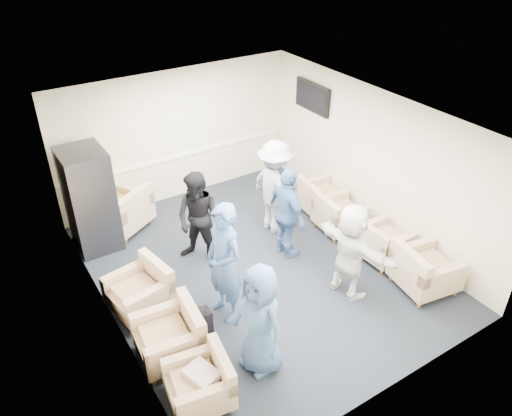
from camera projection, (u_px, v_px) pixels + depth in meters
floor at (258, 267)px, 8.60m from camera, size 6.00×6.00×0.00m
ceiling at (258, 120)px, 7.17m from camera, size 6.00×6.00×0.00m
back_wall at (178, 136)px, 10.03m from camera, size 5.00×0.02×2.70m
front_wall at (398, 314)px, 5.74m from camera, size 5.00×0.02×2.70m
left_wall at (103, 252)px, 6.75m from camera, size 0.02×6.00×2.70m
right_wall at (374, 162)px, 9.02m from camera, size 0.02×6.00×2.70m
chair_rail at (180, 156)px, 10.26m from camera, size 4.98×0.04×0.06m
tv at (312, 97)px, 9.91m from camera, size 0.10×1.00×0.58m
armchair_left_near at (203, 384)px, 6.18m from camera, size 0.86×0.86×0.60m
armchair_left_mid at (173, 337)px, 6.79m from camera, size 0.92×0.92×0.67m
armchair_left_far at (143, 292)px, 7.59m from camera, size 0.95×0.95×0.66m
armchair_right_near at (423, 271)px, 7.97m from camera, size 0.99×0.99×0.69m
armchair_right_midnear at (381, 244)px, 8.66m from camera, size 0.82×0.82×0.63m
armchair_right_midfar at (337, 216)px, 9.41m from camera, size 0.86×0.86×0.64m
armchair_right_far at (319, 198)px, 9.98m from camera, size 0.85×0.85×0.62m
armchair_corner at (123, 212)px, 9.42m from camera, size 1.28×1.28×0.75m
vending_machine at (90, 199)px, 8.72m from camera, size 0.76×0.89×1.88m
backpack at (201, 320)px, 7.17m from camera, size 0.30×0.21×0.50m
pillow at (202, 375)px, 6.11m from camera, size 0.42×0.48×0.12m
person_front_left at (260, 320)px, 6.38m from camera, size 0.64×0.88×1.66m
person_mid_left at (224, 263)px, 7.16m from camera, size 0.54×0.75×1.92m
person_back_left at (199, 219)px, 8.34m from camera, size 1.00×1.04×1.70m
person_back_right at (275, 188)px, 9.12m from camera, size 0.75×1.22×1.82m
person_mid_right at (288, 214)px, 8.49m from camera, size 0.46×1.01×1.69m
person_front_right at (351, 251)px, 7.66m from camera, size 0.67×1.56×1.63m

